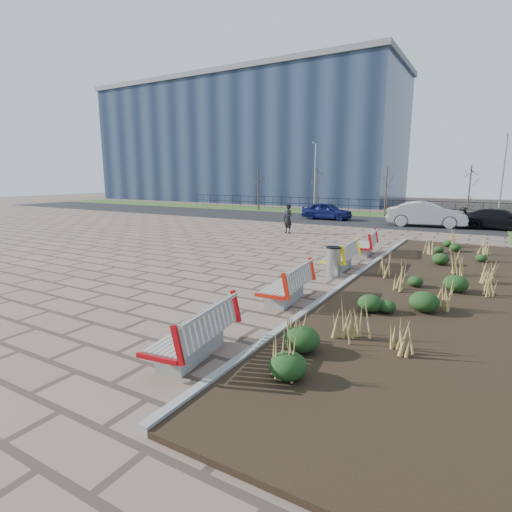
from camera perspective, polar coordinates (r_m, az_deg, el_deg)
The scene contains 22 objects.
ground at distance 10.87m, azimuth -15.08°, elevation -6.56°, with size 120.00×120.00×0.00m, color #735E4F.
planting_bed at distance 12.67m, azimuth 23.86°, elevation -4.37°, with size 4.50×18.00×0.10m, color black.
planting_curb at distance 13.09m, azimuth 13.71°, elevation -3.11°, with size 0.16×18.00×0.15m, color gray.
grass_verge_far at distance 36.12m, azimuth 18.38°, elevation 5.61°, with size 80.00×5.00×0.04m, color #33511E.
road at distance 30.31m, azimuth 15.96°, elevation 4.74°, with size 80.00×7.00×0.02m, color black.
bench_a at distance 7.46m, azimuth -9.24°, elevation -10.59°, with size 0.90×2.10×1.00m, color #AE0B11, non-canonical shape.
bench_b at distance 10.55m, azimuth 4.18°, elevation -3.90°, with size 0.90×2.10×1.00m, color red, non-canonical shape.
bench_c at distance 14.51m, azimuth 11.84°, elevation 0.09°, with size 0.90×2.10×1.00m, color #FFED0D, non-canonical shape.
bench_d at distance 17.38m, azimuth 15.07°, elevation 1.78°, with size 0.90×2.10×1.00m, color red, non-canonical shape.
litter_bin at distance 13.42m, azimuth 10.96°, elevation -0.84°, with size 0.49×0.49×0.97m, color #B2B2B7.
pedestrian at distance 23.33m, azimuth 4.59°, elevation 5.35°, with size 0.62×0.41×1.69m, color black.
car_blue at distance 31.02m, azimuth 10.08°, elevation 6.36°, with size 1.53×3.81×1.30m, color #121851.
car_silver at distance 28.47m, azimuth 23.15°, elevation 5.51°, with size 1.70×4.88×1.61m, color #96999C.
car_black at distance 28.89m, azimuth 31.49°, elevation 4.50°, with size 1.80×4.42×1.28m, color black.
tree_a at distance 38.93m, azimuth 0.34°, elevation 9.54°, with size 1.40×1.40×4.00m, color #4C3D2D, non-canonical shape.
tree_b at distance 36.31m, azimuth 8.67°, elevation 9.28°, with size 1.40×1.40×4.00m, color #4C3D2D, non-canonical shape.
tree_c at distance 34.53m, azimuth 18.06°, elevation 8.76°, with size 1.40×1.40×4.00m, color #4C3D2D, non-canonical shape.
tree_d at distance 33.75m, azimuth 28.13°, elevation 7.94°, with size 1.40×1.40×4.00m, color #4C3D2D, non-canonical shape.
lamp_west at distance 35.82m, azimuth 8.42°, elevation 10.86°, with size 0.24×0.60×6.00m, color gray, non-canonical shape.
lamp_east at distance 33.20m, azimuth 31.73°, elevation 9.29°, with size 0.24×0.60×6.00m, color gray, non-canonical shape.
railing_fence at distance 37.54m, azimuth 18.93°, elevation 6.72°, with size 44.00×0.10×1.20m, color black, non-canonical shape.
building_glass at distance 55.80m, azimuth -1.69°, elevation 15.69°, with size 40.00×14.00×15.00m, color #192338.
Camera 1 is at (7.47, -7.19, 3.27)m, focal length 28.00 mm.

